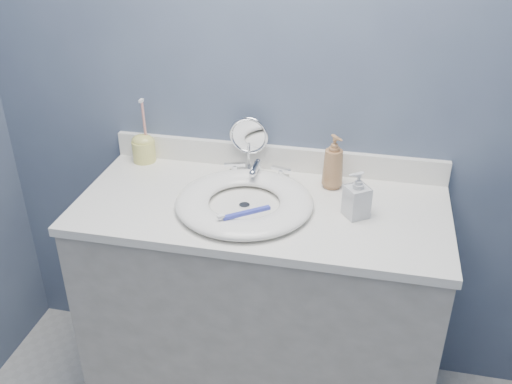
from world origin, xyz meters
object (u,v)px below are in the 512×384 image
(makeup_mirror, at_px, (249,142))
(soap_bottle_clear, at_px, (357,195))
(toothbrush_holder, at_px, (144,147))
(soap_bottle_amber, at_px, (333,162))

(makeup_mirror, height_order, soap_bottle_clear, makeup_mirror)
(soap_bottle_clear, xyz_separation_m, toothbrush_holder, (-0.81, 0.23, -0.02))
(soap_bottle_clear, relative_size, toothbrush_holder, 0.62)
(makeup_mirror, relative_size, toothbrush_holder, 0.84)
(makeup_mirror, distance_m, toothbrush_holder, 0.41)
(soap_bottle_amber, bearing_deg, makeup_mirror, 128.10)
(soap_bottle_amber, distance_m, toothbrush_holder, 0.72)
(soap_bottle_clear, height_order, toothbrush_holder, toothbrush_holder)
(soap_bottle_clear, distance_m, toothbrush_holder, 0.84)
(makeup_mirror, bearing_deg, soap_bottle_amber, -11.64)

